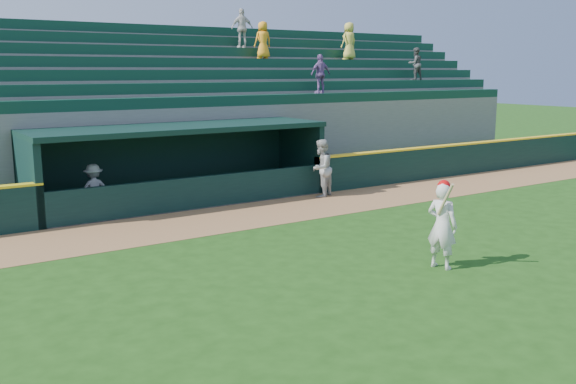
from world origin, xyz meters
The scene contains 9 objects.
ground centered at (0.00, 0.00, 0.00)m, with size 120.00×120.00×0.00m, color #1C4411.
warning_track centered at (0.00, 4.90, 0.01)m, with size 40.00×3.00×0.01m, color olive.
field_wall_right centered at (12.25, 6.55, 0.60)m, with size 15.50×0.30×1.20m, color black.
wall_stripe_right centered at (12.25, 6.55, 1.23)m, with size 15.50×0.32×0.06m, color yellow.
dugout_player_front centered at (4.25, 5.97, 0.96)m, with size 0.93×0.73×1.92m, color #AAAAA5.
dugout_player_inside centered at (-2.86, 7.49, 0.75)m, with size 0.96×0.55×1.49m, color #ADADA8.
dugout centered at (0.00, 8.00, 1.36)m, with size 9.40×2.80×2.46m.
stands centered at (0.00, 12.57, 2.39)m, with size 34.50×6.25×6.66m.
batter_at_plate centered at (1.68, -1.75, 0.96)m, with size 0.61×0.86×1.93m.
Camera 1 is at (-8.36, -10.89, 4.16)m, focal length 40.00 mm.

